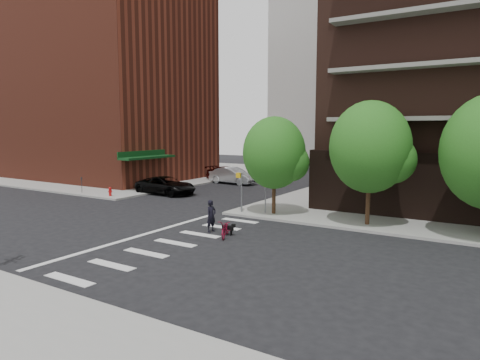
{
  "coord_description": "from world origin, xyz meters",
  "views": [
    {
      "loc": [
        16.48,
        -15.63,
        5.58
      ],
      "look_at": [
        3.0,
        6.0,
        2.5
      ],
      "focal_mm": 32.0,
      "sensor_mm": 36.0,
      "label": 1
    }
  ],
  "objects": [
    {
      "name": "tree_b",
      "position": [
        10.0,
        8.5,
        4.54
      ],
      "size": [
        4.5,
        4.5,
        6.65
      ],
      "color": "#301E11",
      "rests_on": "sidewalk_ne"
    },
    {
      "name": "crosswalk",
      "position": [
        2.21,
        -0.0,
        0.01
      ],
      "size": [
        3.85,
        13.0,
        0.01
      ],
      "color": "silver",
      "rests_on": "ground"
    },
    {
      "name": "sidewalk_nw",
      "position": [
        -24.5,
        23.5,
        0.07
      ],
      "size": [
        31.0,
        33.0,
        0.15
      ],
      "primitive_type": "cube",
      "color": "gray",
      "rests_on": "ground"
    },
    {
      "name": "parked_car_maroon",
      "position": [
        -8.2,
        21.9,
        0.78
      ],
      "size": [
        2.54,
        5.52,
        1.56
      ],
      "primitive_type": "imported",
      "rotation": [
        0.0,
        0.0,
        1.5
      ],
      "color": "#3D0F0D",
      "rests_on": "ground"
    },
    {
      "name": "midrise_nw",
      "position": [
        -22.0,
        18.0,
        10.15
      ],
      "size": [
        21.4,
        15.5,
        20.0
      ],
      "color": "maroon",
      "rests_on": "sidewalk_nw"
    },
    {
      "name": "pedestrian_signal",
      "position": [
        2.32,
        7.92,
        1.85
      ],
      "size": [
        2.18,
        0.67,
        2.6
      ],
      "color": "slate",
      "rests_on": "sidewalk_ne"
    },
    {
      "name": "parked_car_black",
      "position": [
        -7.91,
        11.57,
        0.75
      ],
      "size": [
        2.52,
        5.44,
        1.51
      ],
      "primitive_type": "imported",
      "rotation": [
        0.0,
        0.0,
        1.57
      ],
      "color": "black",
      "rests_on": "ground"
    },
    {
      "name": "fire_hydrant",
      "position": [
        -10.5,
        7.8,
        0.55
      ],
      "size": [
        0.24,
        0.24,
        0.73
      ],
      "color": "#A50C0C",
      "rests_on": "sidewalk_nw"
    },
    {
      "name": "dog_walker",
      "position": [
        3.15,
        2.82,
        0.87
      ],
      "size": [
        0.69,
        0.5,
        1.74
      ],
      "primitive_type": "imported",
      "rotation": [
        0.0,
        0.0,
        1.43
      ],
      "color": "black",
      "rests_on": "ground"
    },
    {
      "name": "tree_a",
      "position": [
        4.0,
        8.5,
        4.04
      ],
      "size": [
        4.0,
        4.0,
        5.9
      ],
      "color": "#301E11",
      "rests_on": "sidewalk_ne"
    },
    {
      "name": "dog",
      "position": [
        4.34,
        2.71,
        0.39
      ],
      "size": [
        0.74,
        0.27,
        0.62
      ],
      "rotation": [
        0.0,
        0.0,
        0.13
      ],
      "color": "black",
      "rests_on": "ground"
    },
    {
      "name": "parked_car_silver",
      "position": [
        -6.81,
        20.42,
        0.83
      ],
      "size": [
        2.23,
        5.2,
        1.67
      ],
      "primitive_type": "imported",
      "rotation": [
        0.0,
        0.0,
        1.48
      ],
      "color": "#B4B9BE",
      "rests_on": "ground"
    },
    {
      "name": "scooter",
      "position": [
        4.47,
        2.24,
        0.46
      ],
      "size": [
        1.26,
        1.84,
        0.92
      ],
      "primitive_type": "imported",
      "rotation": [
        0.0,
        0.0,
        0.42
      ],
      "color": "maroon",
      "rests_on": "ground"
    },
    {
      "name": "parking_meter",
      "position": [
        -14.0,
        7.8,
        0.96
      ],
      "size": [
        0.1,
        0.08,
        1.32
      ],
      "color": "black",
      "rests_on": "sidewalk_nw"
    },
    {
      "name": "ground",
      "position": [
        0.0,
        0.0,
        0.0
      ],
      "size": [
        120.0,
        120.0,
        0.0
      ],
      "primitive_type": "plane",
      "color": "black",
      "rests_on": "ground"
    }
  ]
}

